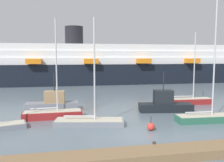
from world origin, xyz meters
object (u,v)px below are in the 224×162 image
object	(u,v)px
sailboat_3	(53,113)
fishing_boat_0	(165,104)
sailboat_4	(89,120)
fishing_boat_1	(53,103)
channel_buoy_1	(203,98)
sailboat_0	(190,100)
channel_buoy_0	(151,127)
sailboat_1	(207,116)
cruise_ship	(135,65)

from	to	relation	value
sailboat_3	fishing_boat_0	size ratio (longest dim) A/B	1.61
sailboat_4	fishing_boat_0	size ratio (longest dim) A/B	1.56
fishing_boat_0	fishing_boat_1	world-z (taller)	fishing_boat_0
fishing_boat_1	channel_buoy_1	world-z (taller)	fishing_boat_1
fishing_boat_0	channel_buoy_1	distance (m)	10.42
sailboat_0	sailboat_4	xyz separation A→B (m)	(-14.67, -7.48, -0.07)
sailboat_4	fishing_boat_1	distance (m)	8.24
channel_buoy_0	channel_buoy_1	bearing A→B (deg)	44.03
sailboat_0	fishing_boat_0	world-z (taller)	sailboat_0
sailboat_3	sailboat_4	size ratio (longest dim) A/B	1.03
sailboat_3	channel_buoy_0	size ratio (longest dim) A/B	8.05
sailboat_1	channel_buoy_1	xyz separation A→B (m)	(6.25, 10.83, -0.28)
sailboat_1	cruise_ship	size ratio (longest dim) A/B	0.14
sailboat_4	fishing_boat_0	bearing A→B (deg)	33.42
sailboat_1	fishing_boat_1	distance (m)	17.76
fishing_boat_1	sailboat_3	bearing A→B (deg)	-85.25
sailboat_4	sailboat_1	bearing A→B (deg)	5.36
sailboat_3	channel_buoy_0	distance (m)	10.62
sailboat_0	channel_buoy_1	size ratio (longest dim) A/B	6.96
sailboat_1	channel_buoy_0	bearing A→B (deg)	-163.45
fishing_boat_0	fishing_boat_1	distance (m)	13.67
fishing_boat_1	sailboat_0	bearing A→B (deg)	2.10
sailboat_0	sailboat_1	distance (m)	9.02
sailboat_4	channel_buoy_0	world-z (taller)	sailboat_4
fishing_boat_1	channel_buoy_1	size ratio (longest dim) A/B	4.54
sailboat_4	channel_buoy_0	bearing A→B (deg)	-16.40
channel_buoy_0	channel_buoy_1	xyz separation A→B (m)	(12.84, 12.41, -0.07)
sailboat_1	fishing_boat_1	bearing A→B (deg)	154.90
channel_buoy_0	sailboat_1	bearing A→B (deg)	13.49
fishing_boat_1	channel_buoy_1	bearing A→B (deg)	7.93
fishing_boat_0	channel_buoy_1	world-z (taller)	fishing_boat_0
fishing_boat_0	channel_buoy_0	size ratio (longest dim) A/B	4.99
cruise_ship	fishing_boat_0	bearing A→B (deg)	-99.69
channel_buoy_0	cruise_ship	size ratio (longest dim) A/B	0.02
sailboat_1	channel_buoy_1	bearing A→B (deg)	63.07
sailboat_1	cruise_ship	xyz separation A→B (m)	(3.45, 37.35, 3.80)
sailboat_3	fishing_boat_0	bearing A→B (deg)	1.88
sailboat_3	channel_buoy_1	size ratio (longest dim) A/B	7.45
sailboat_4	fishing_boat_1	world-z (taller)	sailboat_4
cruise_ship	fishing_boat_1	bearing A→B (deg)	-122.83
sailboat_1	fishing_boat_0	bearing A→B (deg)	118.42
sailboat_0	sailboat_1	size ratio (longest dim) A/B	0.81
sailboat_0	sailboat_1	xyz separation A→B (m)	(-2.84, -8.56, 0.04)
fishing_boat_0	fishing_boat_1	bearing A→B (deg)	-5.74
sailboat_1	channel_buoy_0	xyz separation A→B (m)	(-6.59, -1.58, -0.21)
sailboat_0	cruise_ship	distance (m)	29.05
sailboat_1	fishing_boat_0	size ratio (longest dim) A/B	1.86
sailboat_3	sailboat_4	xyz separation A→B (m)	(3.60, -3.24, -0.09)
sailboat_1	sailboat_3	world-z (taller)	sailboat_1
sailboat_4	cruise_ship	size ratio (longest dim) A/B	0.12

